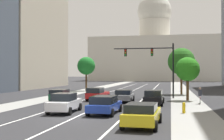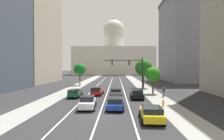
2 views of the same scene
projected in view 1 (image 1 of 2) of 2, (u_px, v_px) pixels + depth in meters
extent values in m
plane|color=#2B2B2D|center=(136.00, 89.00, 60.36)|extent=(400.00, 400.00, 0.00)
cube|color=gray|center=(89.00, 90.00, 57.15)|extent=(3.57, 130.00, 0.01)
cube|color=gray|center=(181.00, 91.00, 53.77)|extent=(3.57, 130.00, 0.01)
cube|color=white|center=(104.00, 94.00, 46.32)|extent=(0.16, 90.00, 0.01)
cube|color=white|center=(125.00, 94.00, 45.65)|extent=(0.16, 90.00, 0.01)
cube|color=white|center=(148.00, 94.00, 44.98)|extent=(0.16, 90.00, 0.01)
cube|color=beige|center=(154.00, 60.00, 127.23)|extent=(52.79, 23.97, 18.09)
cylinder|color=beige|center=(154.00, 30.00, 127.36)|extent=(13.06, 13.06, 7.82)
sphere|color=beige|center=(154.00, 11.00, 127.44)|extent=(14.52, 14.52, 14.52)
cube|color=black|center=(154.00, 99.00, 30.54)|extent=(1.86, 4.80, 0.62)
cube|color=black|center=(154.00, 93.00, 30.09)|extent=(1.68, 2.54, 0.58)
cylinder|color=black|center=(147.00, 100.00, 32.31)|extent=(0.23, 0.64, 0.64)
cylinder|color=black|center=(163.00, 100.00, 31.93)|extent=(0.23, 0.64, 0.64)
cylinder|color=black|center=(144.00, 103.00, 29.13)|extent=(0.23, 0.64, 0.64)
cylinder|color=black|center=(162.00, 103.00, 28.76)|extent=(0.23, 0.64, 0.64)
cube|color=#14512D|center=(63.00, 96.00, 33.61)|extent=(1.73, 4.18, 0.67)
cube|color=black|center=(59.00, 92.00, 32.61)|extent=(1.58, 2.24, 0.46)
cylinder|color=black|center=(60.00, 98.00, 35.16)|extent=(0.22, 0.64, 0.64)
cylinder|color=black|center=(74.00, 98.00, 34.82)|extent=(0.22, 0.64, 0.64)
cylinder|color=black|center=(51.00, 100.00, 32.38)|extent=(0.22, 0.64, 0.64)
cylinder|color=black|center=(66.00, 100.00, 32.04)|extent=(0.22, 0.64, 0.64)
cube|color=red|center=(98.00, 95.00, 35.63)|extent=(1.96, 4.58, 0.64)
cube|color=black|center=(95.00, 90.00, 34.56)|extent=(1.71, 2.13, 0.58)
cylinder|color=black|center=(95.00, 96.00, 37.32)|extent=(0.25, 0.65, 0.64)
cylinder|color=black|center=(108.00, 97.00, 36.90)|extent=(0.25, 0.65, 0.64)
cylinder|color=black|center=(87.00, 98.00, 34.35)|extent=(0.25, 0.65, 0.64)
cylinder|color=black|center=(102.00, 99.00, 33.93)|extent=(0.25, 0.65, 0.64)
cube|color=silver|center=(65.00, 104.00, 24.47)|extent=(1.97, 4.61, 0.70)
cube|color=black|center=(64.00, 97.00, 24.30)|extent=(1.71, 2.13, 0.60)
cylinder|color=black|center=(61.00, 106.00, 26.12)|extent=(0.25, 0.65, 0.64)
cylinder|color=black|center=(80.00, 107.00, 25.86)|extent=(0.25, 0.65, 0.64)
cylinder|color=black|center=(48.00, 111.00, 23.07)|extent=(0.25, 0.65, 0.64)
cylinder|color=black|center=(70.00, 111.00, 22.81)|extent=(0.25, 0.65, 0.64)
cube|color=#1E389E|center=(105.00, 106.00, 23.62)|extent=(2.03, 4.65, 0.56)
cube|color=black|center=(104.00, 100.00, 23.30)|extent=(1.81, 2.52, 0.58)
cylinder|color=black|center=(99.00, 107.00, 25.35)|extent=(0.24, 0.65, 0.64)
cylinder|color=black|center=(120.00, 108.00, 24.92)|extent=(0.24, 0.65, 0.64)
cylinder|color=black|center=(88.00, 112.00, 22.31)|extent=(0.24, 0.65, 0.64)
cylinder|color=black|center=(112.00, 113.00, 21.89)|extent=(0.24, 0.65, 0.64)
cube|color=yellow|center=(142.00, 116.00, 18.13)|extent=(2.09, 4.55, 0.64)
cube|color=black|center=(141.00, 108.00, 17.66)|extent=(1.84, 2.31, 0.48)
cylinder|color=black|center=(131.00, 117.00, 19.83)|extent=(0.25, 0.65, 0.64)
cylinder|color=black|center=(160.00, 118.00, 19.38)|extent=(0.25, 0.65, 0.64)
cylinder|color=black|center=(122.00, 125.00, 16.88)|extent=(0.25, 0.65, 0.64)
cylinder|color=black|center=(156.00, 126.00, 16.43)|extent=(0.25, 0.65, 0.64)
cube|color=slate|center=(124.00, 97.00, 33.19)|extent=(1.94, 4.20, 0.56)
cube|color=black|center=(124.00, 92.00, 33.05)|extent=(1.74, 2.09, 0.50)
cylinder|color=black|center=(118.00, 98.00, 34.75)|extent=(0.23, 0.64, 0.64)
cylinder|color=black|center=(133.00, 98.00, 34.42)|extent=(0.23, 0.64, 0.64)
cylinder|color=black|center=(114.00, 100.00, 31.96)|extent=(0.23, 0.64, 0.64)
cylinder|color=black|center=(131.00, 101.00, 31.64)|extent=(0.23, 0.64, 0.64)
cylinder|color=black|center=(173.00, 71.00, 38.29)|extent=(0.20, 0.20, 7.12)
cylinder|color=black|center=(143.00, 48.00, 39.08)|extent=(7.80, 0.14, 0.14)
cube|color=black|center=(152.00, 52.00, 38.85)|extent=(0.32, 0.28, 0.96)
sphere|color=red|center=(152.00, 50.00, 38.71)|extent=(0.20, 0.20, 0.20)
sphere|color=orange|center=(152.00, 52.00, 38.70)|extent=(0.20, 0.20, 0.20)
sphere|color=green|center=(152.00, 55.00, 38.70)|extent=(0.20, 0.20, 0.20)
cube|color=black|center=(126.00, 53.00, 39.53)|extent=(0.32, 0.28, 0.96)
sphere|color=red|center=(125.00, 50.00, 39.39)|extent=(0.20, 0.20, 0.20)
sphere|color=orange|center=(125.00, 53.00, 39.39)|extent=(0.20, 0.20, 0.20)
sphere|color=green|center=(125.00, 55.00, 39.38)|extent=(0.20, 0.20, 0.20)
cylinder|color=yellow|center=(184.00, 109.00, 23.94)|extent=(0.26, 0.26, 0.70)
sphere|color=yellow|center=(184.00, 104.00, 23.94)|extent=(0.26, 0.26, 0.26)
cylinder|color=yellow|center=(184.00, 109.00, 23.78)|extent=(0.10, 0.12, 0.10)
cylinder|color=black|center=(200.00, 101.00, 30.84)|extent=(0.11, 0.66, 0.66)
cylinder|color=black|center=(200.00, 100.00, 31.84)|extent=(0.11, 0.66, 0.66)
cube|color=#A51919|center=(200.00, 99.00, 31.34)|extent=(0.15, 1.00, 0.36)
cube|color=#262833|center=(200.00, 93.00, 31.30)|extent=(0.38, 0.31, 0.64)
sphere|color=tan|center=(200.00, 89.00, 31.37)|extent=(0.22, 0.22, 0.22)
cylinder|color=#51381E|center=(86.00, 81.00, 54.53)|extent=(0.32, 0.32, 3.45)
sphere|color=#1D7428|center=(86.00, 66.00, 54.56)|extent=(3.30, 3.30, 3.30)
cylinder|color=#51381E|center=(188.00, 89.00, 35.25)|extent=(0.32, 0.32, 2.72)
sphere|color=#2A831C|center=(188.00, 69.00, 35.28)|extent=(2.88, 2.88, 2.88)
cylinder|color=#51381E|center=(181.00, 83.00, 45.09)|extent=(0.32, 0.32, 3.61)
sphere|color=#27671D|center=(181.00, 61.00, 45.12)|extent=(4.11, 4.11, 4.11)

